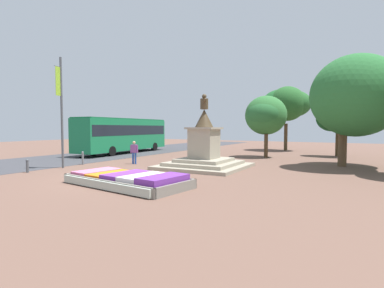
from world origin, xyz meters
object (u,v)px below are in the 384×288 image
(city_bus, at_px, (124,133))
(kerb_bollard_mid_b, at_px, (27,165))
(banner_pole, at_px, (61,110))
(pedestrian_near_planter, at_px, (134,151))
(statue_monument, at_px, (204,153))
(kerb_bollard_north, at_px, (83,158))
(flower_planter, at_px, (128,180))

(city_bus, xyz_separation_m, kerb_bollard_mid_b, (4.18, -12.69, -1.57))
(banner_pole, distance_m, pedestrian_near_planter, 5.35)
(city_bus, bearing_deg, statue_monument, -26.44)
(kerb_bollard_north, bearing_deg, statue_monument, 18.55)
(kerb_bollard_mid_b, bearing_deg, city_bus, 108.23)
(statue_monument, bearing_deg, kerb_bollard_north, -161.45)
(kerb_bollard_north, bearing_deg, flower_planter, -28.64)
(pedestrian_near_planter, bearing_deg, city_bus, 135.93)
(flower_planter, distance_m, pedestrian_near_planter, 7.92)
(banner_pole, bearing_deg, kerb_bollard_north, 98.24)
(banner_pole, relative_size, city_bus, 0.58)
(flower_planter, height_order, city_bus, city_bus)
(city_bus, distance_m, kerb_bollard_mid_b, 13.45)
(kerb_bollard_north, bearing_deg, banner_pole, -81.76)
(banner_pole, bearing_deg, flower_planter, -17.89)
(flower_planter, xyz_separation_m, pedestrian_near_planter, (-4.86, 6.23, 0.67))
(pedestrian_near_planter, height_order, kerb_bollard_north, pedestrian_near_planter)
(banner_pole, xyz_separation_m, kerb_bollard_mid_b, (-0.07, -2.25, -3.23))
(flower_planter, bearing_deg, banner_pole, 162.11)
(statue_monument, bearing_deg, city_bus, 153.56)
(city_bus, height_order, pedestrian_near_planter, city_bus)
(kerb_bollard_mid_b, bearing_deg, banner_pole, 88.10)
(statue_monument, relative_size, banner_pole, 0.74)
(banner_pole, relative_size, kerb_bollard_north, 7.51)
(kerb_bollard_mid_b, bearing_deg, pedestrian_near_planter, 66.46)
(pedestrian_near_planter, bearing_deg, banner_pole, -123.93)
(banner_pole, relative_size, pedestrian_near_planter, 4.29)
(statue_monument, relative_size, kerb_bollard_north, 5.53)
(flower_planter, relative_size, banner_pole, 0.88)
(kerb_bollard_north, bearing_deg, pedestrian_near_planter, 35.55)
(statue_monument, xyz_separation_m, city_bus, (-11.98, 5.96, 1.03))
(flower_planter, height_order, statue_monument, statue_monument)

